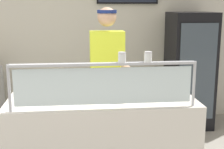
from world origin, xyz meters
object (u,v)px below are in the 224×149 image
at_px(parmesan_shaker, 122,58).
at_px(drink_fridge, 190,70).
at_px(worker_figure, 108,75).
at_px(pizza_tray, 113,94).
at_px(pepper_flake_shaker, 148,57).
at_px(pizza_server, 116,92).

bearing_deg(parmesan_shaker, drink_fridge, 57.32).
bearing_deg(worker_figure, parmesan_shaker, -88.78).
xyz_separation_m(pizza_tray, pepper_flake_shaker, (0.25, -0.37, 0.40)).
bearing_deg(pizza_server, drink_fridge, 39.85).
bearing_deg(worker_figure, pizza_tray, -91.14).
distance_m(pizza_tray, worker_figure, 0.67).
relative_size(pizza_server, drink_fridge, 0.17).
distance_m(pizza_tray, pizza_server, 0.04).
distance_m(parmesan_shaker, drink_fridge, 2.42).
height_order(pizza_tray, pizza_server, pizza_server).
bearing_deg(parmesan_shaker, pizza_server, 91.62).
xyz_separation_m(pepper_flake_shaker, worker_figure, (-0.23, 1.04, -0.36)).
xyz_separation_m(pepper_flake_shaker, drink_fridge, (1.06, 1.99, -0.53)).
bearing_deg(drink_fridge, parmesan_shaker, -122.68).
height_order(pizza_tray, drink_fridge, drink_fridge).
relative_size(pizza_tray, pepper_flake_shaker, 6.02).
relative_size(pizza_tray, worker_figure, 0.29).
distance_m(pizza_server, pepper_flake_shaker, 0.56).
height_order(parmesan_shaker, pepper_flake_shaker, pepper_flake_shaker).
xyz_separation_m(parmesan_shaker, pepper_flake_shaker, (0.21, 0.00, 0.00)).
relative_size(parmesan_shaker, worker_figure, 0.05).
relative_size(pizza_tray, parmesan_shaker, 6.12).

